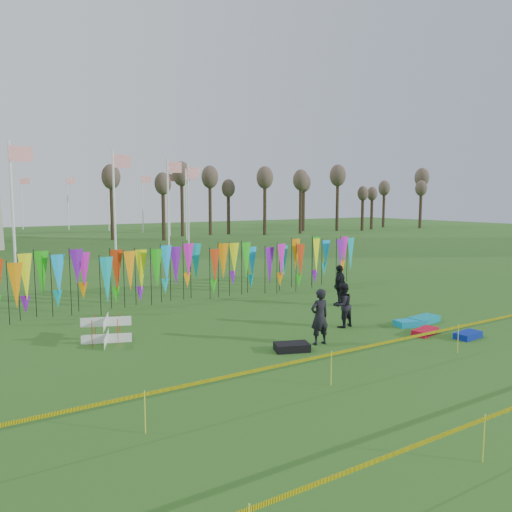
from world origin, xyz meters
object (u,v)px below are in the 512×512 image
person_right (340,285)px  kite_bag_turquoise (410,323)px  kite_bag_blue (468,335)px  kite_bag_red (425,332)px  box_kite (106,330)px  person_mid (343,305)px  person_left (320,317)px  kite_bag_black (292,347)px  kite_bag_teal (424,320)px

person_right → kite_bag_turquoise: bearing=61.8°
kite_bag_blue → kite_bag_red: kite_bag_blue is taller
person_right → kite_bag_red: person_right is taller
box_kite → kite_bag_turquoise: (10.24, -3.70, -0.34)m
box_kite → person_mid: (7.98, -2.49, 0.37)m
person_left → kite_bag_turquoise: bearing=-175.9°
box_kite → kite_bag_turquoise: bearing=-19.9°
person_left → person_right: (4.54, 4.16, -0.01)m
person_mid → kite_bag_black: 3.62m
person_mid → kite_bag_black: size_ratio=1.55×
person_right → kite_bag_black: size_ratio=1.71×
person_left → person_mid: person_left is taller
person_mid → kite_bag_red: bearing=121.3°
person_right → kite_bag_blue: (0.22, -6.28, -0.80)m
box_kite → kite_bag_red: size_ratio=0.83×
person_mid → kite_bag_teal: (3.08, -1.16, -0.70)m
person_mid → person_right: (2.42, 2.91, 0.09)m
person_right → kite_bag_teal: size_ratio=1.41×
kite_bag_red → kite_bag_blue: bearing=-51.5°
person_mid → kite_bag_red: 2.99m
box_kite → kite_bag_turquoise: box_kite is taller
kite_bag_turquoise → kite_bag_teal: size_ratio=0.88×
box_kite → person_left: (5.85, -3.75, 0.47)m
person_right → kite_bag_teal: (0.67, -4.07, -0.78)m
person_mid → kite_bag_black: bearing=15.8°
person_mid → person_right: person_right is taller
person_mid → kite_bag_turquoise: 2.66m
kite_bag_black → kite_bag_blue: bearing=-18.9°
box_kite → kite_bag_red: bearing=-26.1°
kite_bag_blue → kite_bag_black: size_ratio=0.94×
kite_bag_blue → kite_bag_black: kite_bag_black is taller
kite_bag_red → kite_bag_teal: (1.31, 1.13, 0.02)m
person_left → kite_bag_turquoise: person_left is taller
person_right → kite_bag_turquoise: (-0.16, -4.11, -0.79)m
kite_bag_red → box_kite: bearing=153.9°
kite_bag_black → kite_bag_teal: size_ratio=0.83×
kite_bag_red → kite_bag_teal: kite_bag_teal is taller
box_kite → kite_bag_red: (9.75, -4.78, -0.35)m
person_left → kite_bag_blue: size_ratio=1.84×
kite_bag_turquoise → kite_bag_blue: size_ratio=1.14×
box_kite → kite_bag_turquoise: size_ratio=0.80×
box_kite → kite_bag_red: 10.87m
kite_bag_turquoise → kite_bag_blue: (0.38, -2.17, -0.01)m
person_left → kite_bag_red: (3.90, -1.04, -0.82)m
box_kite → person_mid: 8.37m
person_mid → kite_bag_black: person_mid is taller
person_left → person_right: size_ratio=1.01×
person_left → kite_bag_red: size_ratio=1.67×
person_left → kite_bag_blue: bearing=159.4°
kite_bag_turquoise → kite_bag_red: 1.19m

